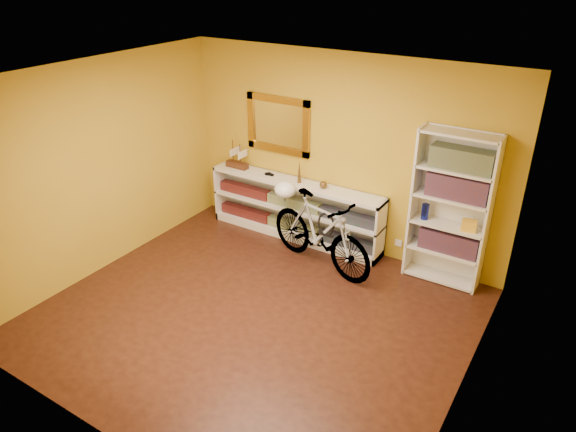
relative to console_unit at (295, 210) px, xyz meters
The scene contains 24 objects.
floor 1.95m from the console_unit, 72.18° to the right, with size 4.50×4.00×0.01m, color black.
ceiling 2.90m from the console_unit, 72.18° to the right, with size 4.50×4.00×0.01m, color silver.
back_wall 1.07m from the console_unit, 18.04° to the left, with size 4.50×0.01×2.60m, color #B68E1B.
left_wall 2.62m from the console_unit, 132.65° to the right, with size 0.01×4.00×2.60m, color #B68E1B.
right_wall 3.48m from the console_unit, 32.60° to the right, with size 0.01×4.00×2.60m, color #B68E1B.
gilt_mirror 1.19m from the console_unit, 157.75° to the left, with size 0.98×0.06×0.78m, color #9A6E1C.
wall_socket 1.50m from the console_unit, ahead, with size 0.09×0.01×0.09m, color silver.
console_unit is the anchor object (origin of this frame).
cd_row_lower 0.26m from the console_unit, 90.00° to the right, with size 2.50×0.13×0.14m, color black.
cd_row_upper 0.11m from the console_unit, 90.00° to the right, with size 2.50×0.13×0.14m, color navy.
model_ship 1.17m from the console_unit, behind, with size 0.34×0.13×0.41m, color #391D10, non-canonical shape.
toy_car 0.60m from the console_unit, behind, with size 0.00×0.00×0.00m, color black.
bronze_ornament 0.59m from the console_unit, ahead, with size 0.06×0.06×0.33m, color brown.
decorative_orb 0.65m from the console_unit, ahead, with size 0.10×0.10×0.10m, color brown.
bookcase 2.17m from the console_unit, ahead, with size 0.90×0.30×1.90m, color silver, non-canonical shape.
book_row_a 2.16m from the console_unit, ahead, with size 0.70×0.22×0.26m, color maroon.
book_row_b 2.31m from the console_unit, ahead, with size 0.70×0.22×0.28m, color maroon.
book_row_c 2.45m from the console_unit, ahead, with size 0.70×0.22×0.25m, color #1B4D5F.
travel_mug 1.87m from the console_unit, ahead, with size 0.09×0.09×0.19m, color navy.
red_tin 2.22m from the console_unit, ahead, with size 0.15×0.15×0.19m, color maroon.
yellow_bag 2.39m from the console_unit, ahead, with size 0.17×0.11×0.13m, color yellow.
bicycle 0.86m from the console_unit, 36.95° to the right, with size 1.68×0.44×0.99m, color silver.
helmet 0.57m from the console_unit, 80.37° to the right, with size 0.28×0.27×0.21m, color white.
u_lock 0.97m from the console_unit, 34.68° to the right, with size 0.23×0.23×0.02m, color black.
Camera 1 is at (2.84, -3.84, 3.62)m, focal length 32.74 mm.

